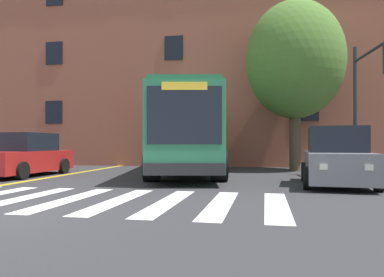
{
  "coord_description": "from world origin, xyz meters",
  "views": [
    {
      "loc": [
        5.31,
        -6.27,
        1.32
      ],
      "look_at": [
        2.74,
        8.79,
        1.53
      ],
      "focal_mm": 35.0,
      "sensor_mm": 36.0,
      "label": 1
    }
  ],
  "objects_px": {
    "city_bus": "(187,132)",
    "street_tree_curbside_large": "(295,60)",
    "car_red_near_lane": "(24,156)",
    "car_grey_far_lane": "(337,159)",
    "traffic_light_near_corner": "(369,86)",
    "car_navy_behind_bus": "(205,147)"
  },
  "relations": [
    {
      "from": "car_navy_behind_bus",
      "to": "traffic_light_near_corner",
      "type": "bearing_deg",
      "value": -52.95
    },
    {
      "from": "city_bus",
      "to": "car_red_near_lane",
      "type": "distance_m",
      "value": 6.78
    },
    {
      "from": "traffic_light_near_corner",
      "to": "city_bus",
      "type": "bearing_deg",
      "value": 170.38
    },
    {
      "from": "car_red_near_lane",
      "to": "city_bus",
      "type": "bearing_deg",
      "value": 18.65
    },
    {
      "from": "car_red_near_lane",
      "to": "street_tree_curbside_large",
      "type": "distance_m",
      "value": 13.13
    },
    {
      "from": "car_navy_behind_bus",
      "to": "street_tree_curbside_large",
      "type": "bearing_deg",
      "value": -48.24
    },
    {
      "from": "city_bus",
      "to": "car_red_near_lane",
      "type": "xyz_separation_m",
      "value": [
        -6.35,
        -2.14,
        -1.05
      ]
    },
    {
      "from": "car_navy_behind_bus",
      "to": "street_tree_curbside_large",
      "type": "xyz_separation_m",
      "value": [
        5.29,
        -5.92,
        4.31
      ]
    },
    {
      "from": "car_navy_behind_bus",
      "to": "traffic_light_near_corner",
      "type": "xyz_separation_m",
      "value": [
        7.54,
        -9.99,
        2.37
      ]
    },
    {
      "from": "city_bus",
      "to": "car_grey_far_lane",
      "type": "distance_m",
      "value": 6.67
    },
    {
      "from": "city_bus",
      "to": "street_tree_curbside_large",
      "type": "bearing_deg",
      "value": 30.41
    },
    {
      "from": "car_red_near_lane",
      "to": "street_tree_curbside_large",
      "type": "bearing_deg",
      "value": 24.03
    },
    {
      "from": "city_bus",
      "to": "car_grey_far_lane",
      "type": "height_order",
      "value": "city_bus"
    },
    {
      "from": "city_bus",
      "to": "car_navy_behind_bus",
      "type": "relative_size",
      "value": 2.22
    },
    {
      "from": "car_navy_behind_bus",
      "to": "car_red_near_lane",
      "type": "bearing_deg",
      "value": -118.51
    },
    {
      "from": "car_red_near_lane",
      "to": "traffic_light_near_corner",
      "type": "relative_size",
      "value": 0.9
    },
    {
      "from": "car_red_near_lane",
      "to": "car_grey_far_lane",
      "type": "height_order",
      "value": "car_grey_far_lane"
    },
    {
      "from": "city_bus",
      "to": "car_navy_behind_bus",
      "type": "xyz_separation_m",
      "value": [
        -0.41,
        8.78,
        -0.73
      ]
    },
    {
      "from": "city_bus",
      "to": "traffic_light_near_corner",
      "type": "height_order",
      "value": "traffic_light_near_corner"
    },
    {
      "from": "city_bus",
      "to": "traffic_light_near_corner",
      "type": "distance_m",
      "value": 7.41
    },
    {
      "from": "car_red_near_lane",
      "to": "car_navy_behind_bus",
      "type": "bearing_deg",
      "value": 61.49
    },
    {
      "from": "city_bus",
      "to": "traffic_light_near_corner",
      "type": "relative_size",
      "value": 2.08
    }
  ]
}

